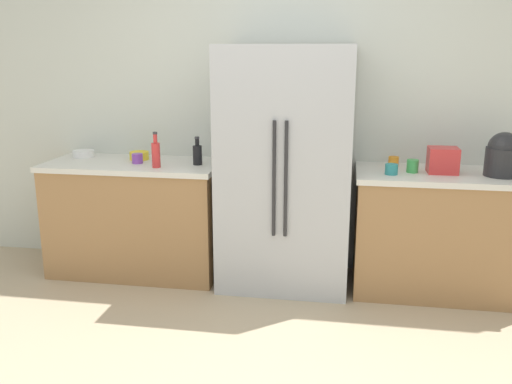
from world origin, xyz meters
name	(u,v)px	position (x,y,z in m)	size (l,w,h in m)	color
kitchen_back_panel	(282,75)	(0.00, 1.85, 1.54)	(5.11, 0.10, 3.08)	silver
counter_left	(137,217)	(-1.09, 1.48, 0.45)	(1.34, 0.64, 0.89)	#9E7247
counter_right	(442,233)	(1.22, 1.48, 0.45)	(1.26, 0.64, 0.89)	#9E7247
refrigerator	(286,169)	(0.09, 1.45, 0.88)	(0.95, 0.68, 1.76)	#B2B5BA
toaster	(443,160)	(1.19, 1.47, 0.98)	(0.20, 0.18, 0.18)	red
rice_cooker	(503,155)	(1.57, 1.44, 1.03)	(0.23, 0.23, 0.30)	#262628
bottle_a	(156,154)	(-0.85, 1.32, 0.99)	(0.06, 0.06, 0.26)	red
bottle_b	(197,154)	(-0.58, 1.47, 0.97)	(0.07, 0.07, 0.21)	black
cup_a	(393,161)	(0.87, 1.65, 0.93)	(0.08, 0.08, 0.07)	orange
cup_b	(137,158)	(-1.05, 1.45, 0.93)	(0.08, 0.08, 0.07)	purple
cup_c	(391,169)	(0.83, 1.36, 0.93)	(0.09, 0.09, 0.07)	teal
cup_d	(413,166)	(0.98, 1.46, 0.93)	(0.08, 0.08, 0.09)	green
bowl_a	(83,154)	(-1.58, 1.62, 0.92)	(0.17, 0.17, 0.05)	white
bowl_b	(139,156)	(-1.09, 1.58, 0.92)	(0.15, 0.15, 0.06)	yellow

